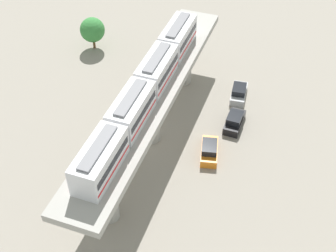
% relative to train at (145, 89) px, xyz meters
% --- Properties ---
extents(ground_plane, '(120.00, 120.00, 0.00)m').
position_rel_train_xyz_m(ground_plane, '(0.00, -1.64, -8.59)').
color(ground_plane, gray).
extents(viaduct, '(5.20, 35.80, 7.06)m').
position_rel_train_xyz_m(viaduct, '(0.00, -1.64, -3.04)').
color(viaduct, '#A8A59E').
rests_on(viaduct, ground).
extents(train, '(2.64, 27.45, 3.24)m').
position_rel_train_xyz_m(train, '(0.00, 0.00, 0.00)').
color(train, silver).
rests_on(train, viaduct).
extents(parked_car_silver, '(2.21, 4.36, 1.76)m').
position_rel_train_xyz_m(parked_car_silver, '(-7.67, -12.45, -7.85)').
color(parked_car_silver, '#B2B5BA').
rests_on(parked_car_silver, ground).
extents(parked_car_orange, '(2.70, 4.50, 1.76)m').
position_rel_train_xyz_m(parked_car_orange, '(-6.93, -1.32, -7.85)').
color(parked_car_orange, orange).
rests_on(parked_car_orange, ground).
extents(parked_car_black, '(1.87, 4.23, 1.76)m').
position_rel_train_xyz_m(parked_car_black, '(-8.43, -6.99, -7.85)').
color(parked_car_black, black).
rests_on(parked_car_black, ground).
extents(tree_near_viaduct, '(3.56, 3.56, 4.80)m').
position_rel_train_xyz_m(tree_near_viaduct, '(14.91, -16.58, -5.57)').
color(tree_near_viaduct, brown).
rests_on(tree_near_viaduct, ground).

